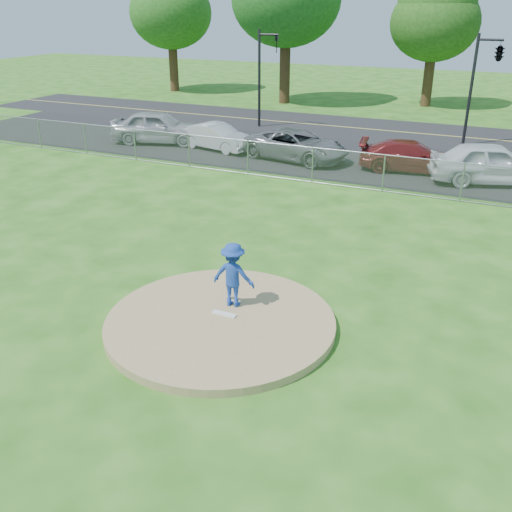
{
  "coord_description": "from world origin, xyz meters",
  "views": [
    {
      "loc": [
        5.62,
        -10.19,
        6.98
      ],
      "look_at": [
        0.0,
        2.0,
        1.0
      ],
      "focal_mm": 40.0,
      "sensor_mm": 36.0,
      "label": 1
    }
  ],
  "objects_px": {
    "tree_center": "(436,11)",
    "traffic_signal_center": "(497,55)",
    "traffic_cone": "(231,145)",
    "parked_car_gray": "(297,145)",
    "parked_car_pearl": "(492,163)",
    "traffic_signal_left": "(263,69)",
    "pitcher": "(233,275)",
    "parked_car_white": "(217,137)",
    "parked_car_silver": "(158,127)",
    "tree_far_left": "(170,2)",
    "parked_car_darkred": "(411,156)"
  },
  "relations": [
    {
      "from": "traffic_signal_left",
      "to": "parked_car_darkred",
      "type": "xyz_separation_m",
      "value": [
        10.18,
        -6.43,
        -2.69
      ]
    },
    {
      "from": "tree_center",
      "to": "traffic_cone",
      "type": "relative_size",
      "value": 13.19
    },
    {
      "from": "tree_far_left",
      "to": "traffic_cone",
      "type": "height_order",
      "value": "tree_far_left"
    },
    {
      "from": "traffic_signal_center",
      "to": "tree_center",
      "type": "bearing_deg",
      "value": 112.49
    },
    {
      "from": "traffic_signal_center",
      "to": "parked_car_white",
      "type": "relative_size",
      "value": 1.41
    },
    {
      "from": "parked_car_darkred",
      "to": "parked_car_pearl",
      "type": "xyz_separation_m",
      "value": [
        3.41,
        -0.54,
        0.19
      ]
    },
    {
      "from": "pitcher",
      "to": "parked_car_white",
      "type": "relative_size",
      "value": 0.41
    },
    {
      "from": "traffic_signal_center",
      "to": "parked_car_darkred",
      "type": "relative_size",
      "value": 1.22
    },
    {
      "from": "parked_car_gray",
      "to": "parked_car_darkred",
      "type": "height_order",
      "value": "parked_car_gray"
    },
    {
      "from": "parked_car_gray",
      "to": "parked_car_darkred",
      "type": "distance_m",
      "value": 5.4
    },
    {
      "from": "traffic_signal_center",
      "to": "parked_car_silver",
      "type": "bearing_deg",
      "value": -158.12
    },
    {
      "from": "traffic_signal_center",
      "to": "parked_car_silver",
      "type": "xyz_separation_m",
      "value": [
        -16.01,
        -6.43,
        -3.75
      ]
    },
    {
      "from": "pitcher",
      "to": "parked_car_darkred",
      "type": "distance_m",
      "value": 14.9
    },
    {
      "from": "parked_car_white",
      "to": "traffic_signal_center",
      "type": "bearing_deg",
      "value": -49.48
    },
    {
      "from": "traffic_signal_center",
      "to": "traffic_cone",
      "type": "relative_size",
      "value": 7.5
    },
    {
      "from": "traffic_cone",
      "to": "parked_car_gray",
      "type": "xyz_separation_m",
      "value": [
        3.51,
        0.03,
        0.34
      ]
    },
    {
      "from": "traffic_signal_left",
      "to": "parked_car_darkred",
      "type": "bearing_deg",
      "value": -32.26
    },
    {
      "from": "traffic_signal_left",
      "to": "tree_center",
      "type": "bearing_deg",
      "value": 57.1
    },
    {
      "from": "tree_center",
      "to": "traffic_signal_center",
      "type": "height_order",
      "value": "tree_center"
    },
    {
      "from": "parked_car_pearl",
      "to": "parked_car_white",
      "type": "bearing_deg",
      "value": 68.96
    },
    {
      "from": "traffic_cone",
      "to": "tree_center",
      "type": "bearing_deg",
      "value": 70.91
    },
    {
      "from": "parked_car_silver",
      "to": "tree_center",
      "type": "bearing_deg",
      "value": -47.15
    },
    {
      "from": "pitcher",
      "to": "parked_car_white",
      "type": "bearing_deg",
      "value": -65.56
    },
    {
      "from": "pitcher",
      "to": "parked_car_white",
      "type": "height_order",
      "value": "pitcher"
    },
    {
      "from": "traffic_signal_left",
      "to": "parked_car_silver",
      "type": "xyz_separation_m",
      "value": [
        -3.28,
        -6.43,
        -2.5
      ]
    },
    {
      "from": "tree_center",
      "to": "parked_car_darkred",
      "type": "distance_m",
      "value": 19.47
    },
    {
      "from": "parked_car_gray",
      "to": "traffic_signal_left",
      "type": "bearing_deg",
      "value": 46.98
    },
    {
      "from": "pitcher",
      "to": "traffic_cone",
      "type": "distance_m",
      "value": 16.33
    },
    {
      "from": "parked_car_silver",
      "to": "traffic_cone",
      "type": "bearing_deg",
      "value": -110.09
    },
    {
      "from": "traffic_signal_left",
      "to": "parked_car_pearl",
      "type": "bearing_deg",
      "value": -27.13
    },
    {
      "from": "tree_far_left",
      "to": "parked_car_gray",
      "type": "height_order",
      "value": "tree_far_left"
    },
    {
      "from": "traffic_signal_center",
      "to": "parked_car_pearl",
      "type": "xyz_separation_m",
      "value": [
        0.86,
        -6.97,
        -3.75
      ]
    },
    {
      "from": "traffic_signal_center",
      "to": "traffic_cone",
      "type": "height_order",
      "value": "traffic_signal_center"
    },
    {
      "from": "tree_center",
      "to": "traffic_signal_left",
      "type": "bearing_deg",
      "value": -122.9
    },
    {
      "from": "parked_car_silver",
      "to": "pitcher",
      "type": "bearing_deg",
      "value": -157.19
    },
    {
      "from": "traffic_signal_left",
      "to": "traffic_cone",
      "type": "height_order",
      "value": "traffic_signal_left"
    },
    {
      "from": "parked_car_darkred",
      "to": "traffic_cone",
      "type": "bearing_deg",
      "value": 82.65
    },
    {
      "from": "traffic_cone",
      "to": "parked_car_darkred",
      "type": "height_order",
      "value": "parked_car_darkred"
    },
    {
      "from": "parked_car_white",
      "to": "tree_center",
      "type": "bearing_deg",
      "value": -8.89
    },
    {
      "from": "parked_car_pearl",
      "to": "tree_far_left",
      "type": "bearing_deg",
      "value": 37.41
    },
    {
      "from": "parked_car_pearl",
      "to": "parked_car_darkred",
      "type": "bearing_deg",
      "value": 62.26
    },
    {
      "from": "traffic_signal_left",
      "to": "parked_car_pearl",
      "type": "xyz_separation_m",
      "value": [
        13.59,
        -6.97,
        -2.5
      ]
    },
    {
      "from": "traffic_cone",
      "to": "parked_car_pearl",
      "type": "distance_m",
      "value": 12.32
    },
    {
      "from": "traffic_signal_center",
      "to": "traffic_cone",
      "type": "xyz_separation_m",
      "value": [
        -11.45,
        -6.74,
        -4.23
      ]
    },
    {
      "from": "parked_car_white",
      "to": "traffic_signal_left",
      "type": "bearing_deg",
      "value": 15.9
    },
    {
      "from": "parked_car_darkred",
      "to": "tree_center",
      "type": "bearing_deg",
      "value": -1.85
    },
    {
      "from": "traffic_cone",
      "to": "parked_car_darkred",
      "type": "distance_m",
      "value": 8.91
    },
    {
      "from": "pitcher",
      "to": "parked_car_darkred",
      "type": "relative_size",
      "value": 0.35
    },
    {
      "from": "tree_center",
      "to": "pitcher",
      "type": "height_order",
      "value": "tree_center"
    },
    {
      "from": "traffic_cone",
      "to": "parked_car_pearl",
      "type": "bearing_deg",
      "value": -1.06
    }
  ]
}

